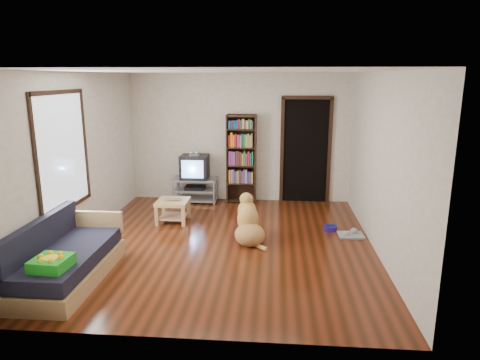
# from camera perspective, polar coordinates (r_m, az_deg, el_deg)

# --- Properties ---
(ground) EXTENTS (5.00, 5.00, 0.00)m
(ground) POSITION_cam_1_polar(r_m,az_deg,el_deg) (6.72, -1.88, -8.48)
(ground) COLOR #5D2310
(ground) RESTS_ON ground
(ceiling) EXTENTS (5.00, 5.00, 0.00)m
(ceiling) POSITION_cam_1_polar(r_m,az_deg,el_deg) (6.23, -2.07, 14.29)
(ceiling) COLOR white
(ceiling) RESTS_ON ground
(wall_back) EXTENTS (4.50, 0.00, 4.50)m
(wall_back) POSITION_cam_1_polar(r_m,az_deg,el_deg) (8.80, -0.06, 5.58)
(wall_back) COLOR silver
(wall_back) RESTS_ON ground
(wall_front) EXTENTS (4.50, 0.00, 4.50)m
(wall_front) POSITION_cam_1_polar(r_m,az_deg,el_deg) (3.95, -6.22, -4.49)
(wall_front) COLOR silver
(wall_front) RESTS_ON ground
(wall_left) EXTENTS (0.00, 5.00, 5.00)m
(wall_left) POSITION_cam_1_polar(r_m,az_deg,el_deg) (6.98, -20.67, 2.61)
(wall_left) COLOR silver
(wall_left) RESTS_ON ground
(wall_right) EXTENTS (0.00, 5.00, 5.00)m
(wall_right) POSITION_cam_1_polar(r_m,az_deg,el_deg) (6.48, 18.21, 2.03)
(wall_right) COLOR silver
(wall_right) RESTS_ON ground
(green_cushion) EXTENTS (0.41, 0.41, 0.13)m
(green_cushion) POSITION_cam_1_polar(r_m,az_deg,el_deg) (5.33, -23.85, -10.09)
(green_cushion) COLOR green
(green_cushion) RESTS_ON sofa
(laptop) EXTENTS (0.30, 0.21, 0.02)m
(laptop) POSITION_cam_1_polar(r_m,az_deg,el_deg) (7.63, -9.01, -2.66)
(laptop) COLOR silver
(laptop) RESTS_ON coffee_table
(dog_bowl) EXTENTS (0.22, 0.22, 0.08)m
(dog_bowl) POSITION_cam_1_polar(r_m,az_deg,el_deg) (7.43, 11.96, -6.26)
(dog_bowl) COLOR #241592
(dog_bowl) RESTS_ON ground
(grey_rag) EXTENTS (0.42, 0.34, 0.03)m
(grey_rag) POSITION_cam_1_polar(r_m,az_deg,el_deg) (7.25, 14.56, -7.12)
(grey_rag) COLOR gray
(grey_rag) RESTS_ON ground
(window) EXTENTS (0.03, 1.46, 1.70)m
(window) POSITION_cam_1_polar(r_m,az_deg,el_deg) (6.49, -22.54, 3.49)
(window) COLOR white
(window) RESTS_ON wall_left
(doorway) EXTENTS (1.03, 0.05, 2.19)m
(doorway) POSITION_cam_1_polar(r_m,az_deg,el_deg) (8.80, 8.75, 4.23)
(doorway) COLOR black
(doorway) RESTS_ON wall_back
(tv_stand) EXTENTS (0.90, 0.45, 0.50)m
(tv_stand) POSITION_cam_1_polar(r_m,az_deg,el_deg) (8.88, -5.99, -1.21)
(tv_stand) COLOR #99999E
(tv_stand) RESTS_ON ground
(crt_tv) EXTENTS (0.55, 0.52, 0.58)m
(crt_tv) POSITION_cam_1_polar(r_m,az_deg,el_deg) (8.79, -6.04, 1.82)
(crt_tv) COLOR black
(crt_tv) RESTS_ON tv_stand
(bookshelf) EXTENTS (0.60, 0.30, 1.80)m
(bookshelf) POSITION_cam_1_polar(r_m,az_deg,el_deg) (8.69, 0.19, 3.48)
(bookshelf) COLOR black
(bookshelf) RESTS_ON ground
(sofa) EXTENTS (0.80, 1.80, 0.80)m
(sofa) POSITION_cam_1_polar(r_m,az_deg,el_deg) (5.92, -22.19, -9.95)
(sofa) COLOR tan
(sofa) RESTS_ON ground
(coffee_table) EXTENTS (0.55, 0.55, 0.40)m
(coffee_table) POSITION_cam_1_polar(r_m,az_deg,el_deg) (7.70, -8.92, -3.53)
(coffee_table) COLOR #D7B76E
(coffee_table) RESTS_ON ground
(dog) EXTENTS (0.58, 0.86, 0.76)m
(dog) POSITION_cam_1_polar(r_m,az_deg,el_deg) (6.74, 1.14, -5.88)
(dog) COLOR #BB7A48
(dog) RESTS_ON ground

